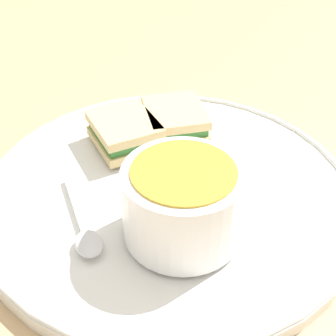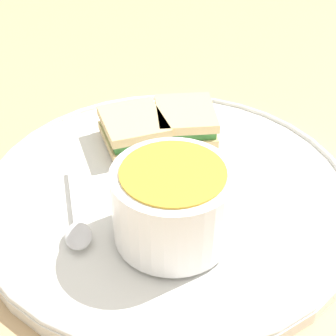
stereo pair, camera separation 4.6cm
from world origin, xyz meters
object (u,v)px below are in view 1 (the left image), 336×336
at_px(spoon, 86,236).
at_px(sandwich_half_far, 125,132).
at_px(sandwich_half_near, 175,120).
at_px(soup_bowl, 180,203).

bearing_deg(spoon, sandwich_half_far, 150.26).
distance_m(sandwich_half_near, sandwich_half_far, 0.06).
relative_size(soup_bowl, sandwich_half_near, 1.32).
bearing_deg(soup_bowl, sandwich_half_far, 11.96).
height_order(spoon, sandwich_half_far, sandwich_half_far).
height_order(soup_bowl, spoon, soup_bowl).
xyz_separation_m(spoon, sandwich_half_far, (0.14, -0.05, 0.01)).
bearing_deg(sandwich_half_near, sandwich_half_far, 103.75).
bearing_deg(sandwich_half_far, soup_bowl, -168.04).
bearing_deg(spoon, soup_bowl, 75.55).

